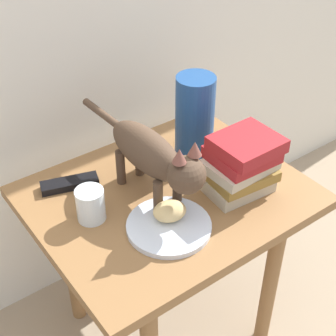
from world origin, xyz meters
TOP-DOWN VIEW (x-y plane):
  - ground_plane at (0.00, 0.00)m, footprint 6.00×6.00m
  - side_table at (0.00, 0.00)m, footprint 0.69×0.56m
  - plate at (-0.08, -0.11)m, footprint 0.20×0.20m
  - bread_roll at (-0.07, -0.10)m, footprint 0.10×0.08m
  - cat at (-0.04, 0.00)m, footprint 0.10×0.48m
  - book_stack at (0.15, -0.10)m, footprint 0.18×0.15m
  - green_vase at (0.16, 0.10)m, footprint 0.11×0.11m
  - candle_jar at (-0.21, 0.03)m, footprint 0.07×0.07m
  - tv_remote at (-0.19, 0.17)m, footprint 0.16×0.09m

SIDE VIEW (x-z plane):
  - ground_plane at x=0.00m, z-range 0.00..0.00m
  - side_table at x=0.00m, z-range 0.19..0.76m
  - plate at x=-0.08m, z-range 0.56..0.58m
  - tv_remote at x=-0.19m, z-range 0.56..0.58m
  - candle_jar at x=-0.21m, z-range 0.56..0.64m
  - bread_roll at x=-0.07m, z-range 0.58..0.63m
  - book_stack at x=0.15m, z-range 0.56..0.73m
  - green_vase at x=0.16m, z-range 0.56..0.81m
  - cat at x=-0.04m, z-range 0.58..0.81m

